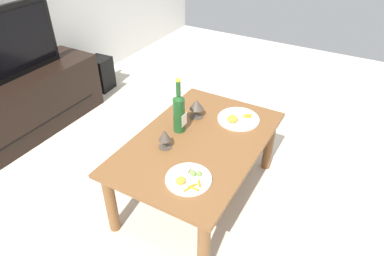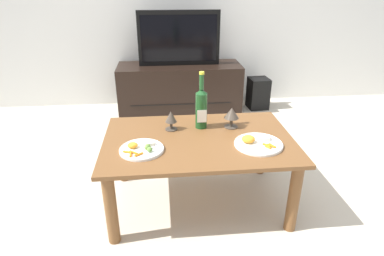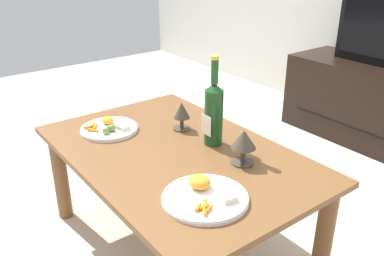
# 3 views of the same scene
# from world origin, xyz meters

# --- Properties ---
(ground_plane) EXTENTS (6.40, 6.40, 0.00)m
(ground_plane) POSITION_xyz_m (0.00, 0.00, 0.00)
(ground_plane) COLOR beige
(dining_table) EXTENTS (1.19, 0.77, 0.48)m
(dining_table) POSITION_xyz_m (0.00, 0.00, 0.40)
(dining_table) COLOR brown
(dining_table) RESTS_ON ground_plane
(wine_bottle) EXTENTS (0.08, 0.08, 0.38)m
(wine_bottle) POSITION_xyz_m (0.04, 0.17, 0.63)
(wine_bottle) COLOR #19471E
(wine_bottle) RESTS_ON dining_table
(goblet_left) EXTENTS (0.08, 0.08, 0.13)m
(goblet_left) POSITION_xyz_m (-0.17, 0.15, 0.57)
(goblet_left) COLOR #473D33
(goblet_left) RESTS_ON dining_table
(goblet_right) EXTENTS (0.10, 0.10, 0.14)m
(goblet_right) POSITION_xyz_m (0.24, 0.15, 0.58)
(goblet_right) COLOR #473D33
(goblet_right) RESTS_ON dining_table
(dinner_plate_left) EXTENTS (0.26, 0.26, 0.05)m
(dinner_plate_left) POSITION_xyz_m (-0.35, -0.13, 0.50)
(dinner_plate_left) COLOR white
(dinner_plate_left) RESTS_ON dining_table
(dinner_plate_right) EXTENTS (0.29, 0.29, 0.06)m
(dinner_plate_right) POSITION_xyz_m (0.34, -0.12, 0.50)
(dinner_plate_right) COLOR white
(dinner_plate_right) RESTS_ON dining_table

